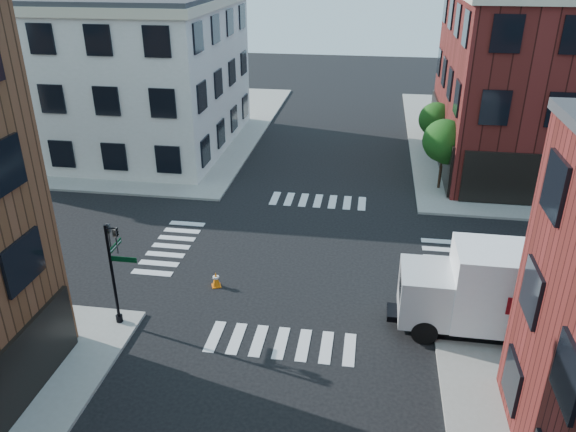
{
  "coord_description": "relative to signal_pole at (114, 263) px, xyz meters",
  "views": [
    {
      "loc": [
        3.0,
        -24.59,
        14.08
      ],
      "look_at": [
        -0.71,
        -0.59,
        2.5
      ],
      "focal_mm": 35.0,
      "sensor_mm": 36.0,
      "label": 1
    }
  ],
  "objects": [
    {
      "name": "building_nw",
      "position": [
        -12.28,
        22.68,
        2.64
      ],
      "size": [
        22.0,
        16.0,
        11.0
      ],
      "primitive_type": "cube",
      "color": "beige",
      "rests_on": "ground"
    },
    {
      "name": "box_truck",
      "position": [
        15.5,
        1.67,
        -0.89
      ],
      "size": [
        8.41,
        2.69,
        3.78
      ],
      "rotation": [
        0.0,
        0.0,
        -0.01
      ],
      "color": "white",
      "rests_on": "ground"
    },
    {
      "name": "traffic_cone",
      "position": [
        3.09,
        3.31,
        -2.5
      ],
      "size": [
        0.53,
        0.53,
        0.74
      ],
      "rotation": [
        0.0,
        0.0,
        0.41
      ],
      "color": "orange",
      "rests_on": "ground"
    },
    {
      "name": "ground",
      "position": [
        6.72,
        6.68,
        -2.86
      ],
      "size": [
        120.0,
        120.0,
        0.0
      ],
      "primitive_type": "plane",
      "color": "black",
      "rests_on": "ground"
    },
    {
      "name": "tree_near",
      "position": [
        14.28,
        16.65,
        0.3
      ],
      "size": [
        2.69,
        2.69,
        4.49
      ],
      "color": "black",
      "rests_on": "ground"
    },
    {
      "name": "signal_pole",
      "position": [
        0.0,
        0.0,
        0.0
      ],
      "size": [
        1.29,
        1.24,
        4.6
      ],
      "color": "black",
      "rests_on": "ground"
    },
    {
      "name": "tree_far",
      "position": [
        14.28,
        22.65,
        0.02
      ],
      "size": [
        2.43,
        2.43,
        4.07
      ],
      "color": "black",
      "rests_on": "ground"
    },
    {
      "name": "sidewalk_nw",
      "position": [
        -14.28,
        27.68,
        -2.78
      ],
      "size": [
        30.0,
        30.0,
        0.15
      ],
      "primitive_type": "cube",
      "color": "gray",
      "rests_on": "ground"
    }
  ]
}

